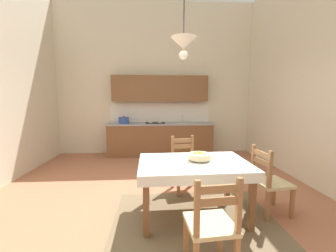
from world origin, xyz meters
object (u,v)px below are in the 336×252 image
object	(u,v)px
dining_chair_window_side	(269,182)
pendant_lamp	(184,44)
kitchen_cabinetry	(160,124)
dining_chair_camera_side	(212,225)
dining_table	(194,171)
dining_chair_kitchen_side	(185,165)
fruit_bowl	(199,156)

from	to	relation	value
dining_chair_window_side	pendant_lamp	size ratio (longest dim) A/B	1.16
kitchen_cabinetry	dining_chair_camera_side	xyz separation A→B (m)	(0.35, -4.17, -0.41)
kitchen_cabinetry	dining_table	size ratio (longest dim) A/B	2.00
pendant_lamp	dining_chair_kitchen_side	bearing A→B (deg)	79.82
kitchen_cabinetry	dining_table	bearing A→B (deg)	-83.81
dining_chair_kitchen_side	pendant_lamp	world-z (taller)	pendant_lamp
dining_chair_kitchen_side	dining_chair_window_side	world-z (taller)	same
pendant_lamp	dining_table	bearing A→B (deg)	3.94
dining_chair_kitchen_side	pendant_lamp	distance (m)	1.98
kitchen_cabinetry	fruit_bowl	world-z (taller)	kitchen_cabinetry
fruit_bowl	dining_table	bearing A→B (deg)	-150.69
dining_table	dining_chair_kitchen_side	bearing A→B (deg)	89.74
dining_chair_camera_side	fruit_bowl	world-z (taller)	dining_chair_camera_side
dining_table	fruit_bowl	bearing A→B (deg)	29.31
kitchen_cabinetry	dining_chair_camera_side	bearing A→B (deg)	-85.24
kitchen_cabinetry	dining_chair_kitchen_side	bearing A→B (deg)	-81.61
dining_table	pendant_lamp	world-z (taller)	pendant_lamp
dining_chair_window_side	dining_chair_camera_side	bearing A→B (deg)	-138.31
dining_chair_camera_side	pendant_lamp	world-z (taller)	pendant_lamp
dining_table	dining_chair_camera_side	bearing A→B (deg)	-90.30
dining_chair_kitchen_side	dining_chair_window_side	size ratio (longest dim) A/B	1.00
fruit_bowl	pendant_lamp	world-z (taller)	pendant_lamp
kitchen_cabinetry	fruit_bowl	xyz separation A→B (m)	(0.44, -3.20, -0.04)
kitchen_cabinetry	dining_table	distance (m)	3.27
fruit_bowl	pendant_lamp	bearing A→B (deg)	-166.08
dining_table	dining_chair_camera_side	world-z (taller)	dining_chair_camera_side
dining_table	kitchen_cabinetry	bearing A→B (deg)	96.19
fruit_bowl	dining_chair_kitchen_side	bearing A→B (deg)	95.85
dining_chair_kitchen_side	pendant_lamp	size ratio (longest dim) A/B	1.16
dining_table	dining_chair_kitchen_side	xyz separation A→B (m)	(0.00, 0.83, -0.19)
dining_chair_kitchen_side	dining_chair_window_side	bearing A→B (deg)	-38.39
dining_chair_kitchen_side	fruit_bowl	xyz separation A→B (m)	(0.08, -0.79, 0.37)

